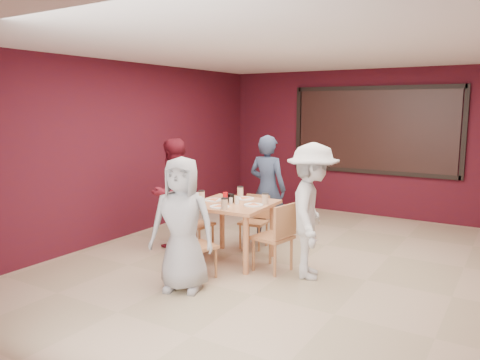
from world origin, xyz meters
The scene contains 11 objects.
floor centered at (0.00, 0.00, 0.00)m, with size 7.00×7.00×0.00m, color tan.
window_blinds centered at (0.00, 3.45, 1.65)m, with size 3.00×0.02×1.50m, color black.
dining_table centered at (-0.84, -0.21, 0.70)m, with size 1.08×1.08×0.96m.
chair_front centered at (-0.88, -1.06, 0.45)m, with size 0.49×0.49×0.80m.
chair_back centered at (-0.90, 0.52, 0.44)m, with size 0.41×0.41×0.77m.
chair_left centered at (-1.57, -0.13, 0.45)m, with size 0.40×0.40×0.80m.
chair_right centered at (-0.11, -0.30, 0.50)m, with size 0.50×0.50×0.89m.
diner_front centered at (-0.77, -1.39, 0.77)m, with size 0.75×0.49×1.54m, color #A3A3A3.
diner_back centered at (-0.89, 0.87, 0.83)m, with size 0.61×0.40×1.67m, color #2C384F.
diner_left centered at (-1.99, -0.08, 0.81)m, with size 0.79×0.62×1.63m, color maroon.
diner_right centered at (0.32, -0.24, 0.83)m, with size 1.08×0.62×1.67m, color silver.
Camera 1 is at (2.49, -5.45, 2.09)m, focal length 35.00 mm.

